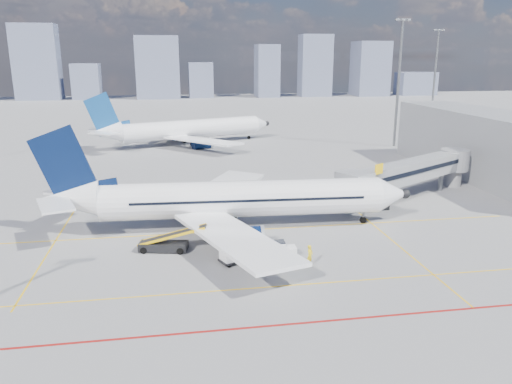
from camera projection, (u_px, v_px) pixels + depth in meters
The scene contains 13 objects.
ground at pixel (262, 258), 46.48m from camera, with size 420.00×420.00×0.00m, color gray.
apron_markings at pixel (263, 276), 42.67m from camera, with size 90.00×35.12×0.01m.
jet_bridge at pixel (416, 171), 65.31m from camera, with size 23.55×15.78×6.30m.
terminal_block at pixel (489, 146), 76.23m from camera, with size 10.00×42.00×10.00m.
floodlight_mast_ne at pixel (399, 80), 101.26m from camera, with size 3.20×0.61×25.45m.
floodlight_mast_far at pixel (435, 74), 138.84m from camera, with size 3.20×0.61×25.45m.
distant_skyline at pixel (182, 70), 223.63m from camera, with size 246.72×15.07×31.59m.
main_aircraft at pixel (227, 200), 53.86m from camera, with size 40.56×35.32×11.83m.
second_aircraft at pixel (185, 130), 105.34m from camera, with size 39.46×33.55×11.91m.
baggage_tug at pixel (283, 249), 46.67m from camera, with size 2.30×1.43×1.57m.
cargo_dolly at pixel (238, 251), 45.42m from camera, with size 3.80×2.78×1.91m.
belt_loader at pixel (165, 244), 48.07m from camera, with size 6.74×2.83×2.71m.
ramp_worker at pixel (310, 256), 44.55m from camera, with size 0.73×0.48×1.99m, color yellow.
Camera 1 is at (-7.60, -42.55, 18.19)m, focal length 35.00 mm.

